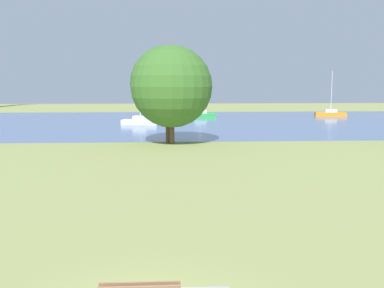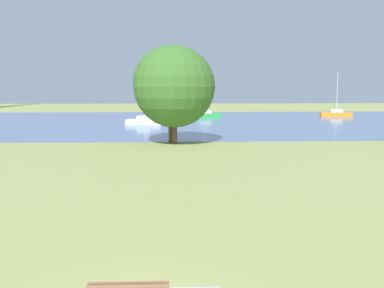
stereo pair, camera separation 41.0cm
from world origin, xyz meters
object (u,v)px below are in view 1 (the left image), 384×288
sailboat_white (140,121)px  sailboat_orange (331,113)px  tree_east_far (168,83)px  sailboat_green (200,114)px  tree_east_near (172,87)px

sailboat_white → sailboat_orange: 31.81m
tree_east_far → sailboat_green: bearing=80.0°
sailboat_green → tree_east_near: (-4.63, -28.80, 4.51)m
tree_east_far → sailboat_orange: bearing=48.7°
sailboat_orange → tree_east_far: bearing=-131.3°
sailboat_green → tree_east_near: 29.52m
sailboat_white → tree_east_far: bearing=-78.5°
sailboat_green → sailboat_orange: size_ratio=0.97×
sailboat_white → tree_east_near: 18.76m
sailboat_white → sailboat_green: sailboat_white is taller
tree_east_near → sailboat_white: bearing=102.1°
sailboat_green → sailboat_orange: bearing=3.6°
sailboat_white → tree_east_far: size_ratio=0.93×
sailboat_white → sailboat_green: (8.45, 11.00, -0.01)m
sailboat_white → sailboat_green: size_ratio=1.17×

